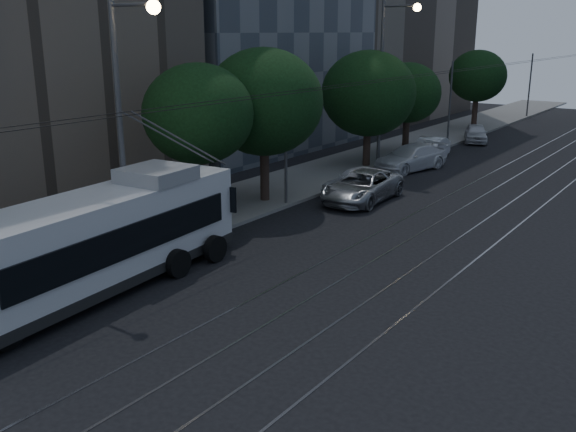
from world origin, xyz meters
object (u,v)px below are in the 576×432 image
(car_white_c, at_px, (430,149))
(car_white_d, at_px, (476,133))
(trolleybus, at_px, (95,242))
(car_white_a, at_px, (357,181))
(streetlamp_far, at_px, (388,69))
(car_white_b, at_px, (410,158))
(streetlamp_near, at_px, (127,108))
(pickup_silver, at_px, (362,186))

(car_white_c, height_order, car_white_d, car_white_c)
(trolleybus, relative_size, car_white_c, 2.78)
(car_white_a, xyz_separation_m, streetlamp_far, (-1.69, 6.26, 5.20))
(car_white_b, height_order, streetlamp_near, streetlamp_near)
(car_white_a, xyz_separation_m, streetlamp_near, (-1.10, -13.73, 4.88))
(trolleybus, distance_m, car_white_b, 23.00)
(trolleybus, xyz_separation_m, pickup_silver, (1.32, 14.88, -0.92))
(car_white_d, xyz_separation_m, streetlamp_far, (-1.09, -12.77, 5.21))
(car_white_a, bearing_deg, streetlamp_far, 118.13)
(pickup_silver, xyz_separation_m, streetlamp_near, (-2.01, -12.62, 4.84))
(car_white_a, bearing_deg, pickup_silver, -37.65)
(pickup_silver, distance_m, streetlamp_near, 13.66)
(car_white_b, relative_size, car_white_c, 1.18)
(car_white_c, height_order, streetlamp_near, streetlamp_near)
(car_white_a, xyz_separation_m, car_white_b, (-0.30, 6.99, 0.05))
(car_white_b, distance_m, streetlamp_far, 5.38)
(car_white_a, bearing_deg, car_white_c, 106.28)
(car_white_a, relative_size, streetlamp_far, 0.42)
(streetlamp_near, bearing_deg, car_white_a, 85.43)
(trolleybus, xyz_separation_m, streetlamp_near, (-0.70, 2.26, 3.92))
(streetlamp_near, distance_m, streetlamp_far, 20.00)
(car_white_c, relative_size, streetlamp_far, 0.45)
(car_white_d, bearing_deg, pickup_silver, -107.19)
(streetlamp_near, relative_size, streetlamp_far, 0.94)
(pickup_silver, relative_size, streetlamp_far, 0.54)
(pickup_silver, bearing_deg, car_white_a, 126.75)
(trolleybus, xyz_separation_m, car_white_b, (0.10, 22.99, -0.91))
(pickup_silver, relative_size, car_white_a, 1.30)
(car_white_d, bearing_deg, car_white_b, -110.09)
(car_white_a, height_order, car_white_d, car_white_a)
(trolleybus, distance_m, car_white_a, 16.03)
(car_white_d, relative_size, streetlamp_near, 0.44)
(car_white_c, distance_m, streetlamp_near, 24.72)
(car_white_b, bearing_deg, car_white_d, 106.25)
(trolleybus, relative_size, car_white_d, 3.03)
(pickup_silver, xyz_separation_m, car_white_c, (-1.52, 11.62, -0.02))
(streetlamp_far, bearing_deg, car_white_c, 75.60)
(car_white_c, bearing_deg, streetlamp_far, -110.50)
(car_white_d, height_order, streetlamp_near, streetlamp_near)
(trolleybus, height_order, car_white_a, trolleybus)
(trolleybus, distance_m, pickup_silver, 14.97)
(car_white_b, relative_size, streetlamp_far, 0.53)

